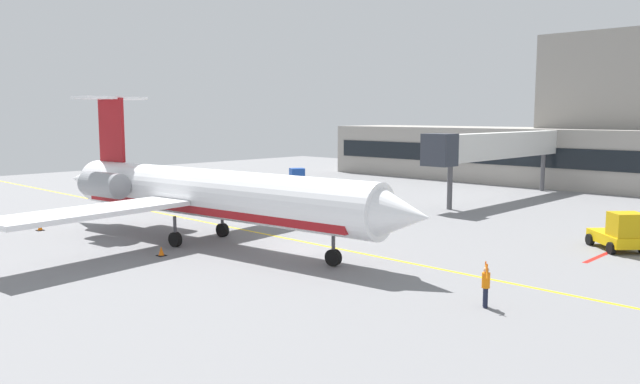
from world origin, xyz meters
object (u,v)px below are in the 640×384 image
(regional_jet, at_px, (206,193))
(marshaller, at_px, (486,285))
(baggage_tug, at_px, (620,233))
(pushback_tractor, at_px, (296,180))

(regional_jet, distance_m, marshaller, 19.26)
(baggage_tug, height_order, pushback_tractor, baggage_tug)
(regional_jet, distance_m, pushback_tractor, 28.16)
(baggage_tug, bearing_deg, marshaller, -90.83)
(pushback_tractor, xyz_separation_m, marshaller, (35.14, -22.84, -0.07))
(marshaller, bearing_deg, regional_jet, -179.28)
(regional_jet, xyz_separation_m, marshaller, (19.13, 0.24, -2.15))
(pushback_tractor, distance_m, marshaller, 41.91)
(regional_jet, relative_size, pushback_tractor, 8.82)
(baggage_tug, bearing_deg, regional_jet, -141.37)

